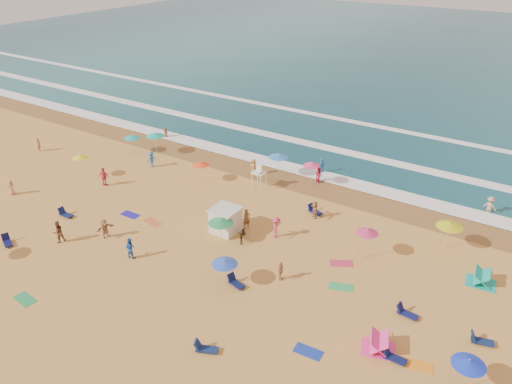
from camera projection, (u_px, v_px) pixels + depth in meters
The scene contains 13 objects.
ground at pixel (188, 226), 42.07m from camera, with size 220.00×220.00×0.00m, color gold.
ocean at pixel (446, 52), 104.65m from camera, with size 220.00×140.00×0.18m, color #0C4756.
wet_sand at pixel (266, 173), 51.38m from camera, with size 220.00×220.00×0.00m, color olive.
surf_foam at pixel (306, 146), 57.90m from camera, with size 200.00×18.70×0.05m.
cabana at pixel (226, 221), 40.97m from camera, with size 2.00×2.00×2.00m, color silver.
cabana_roof at pixel (225, 209), 40.49m from camera, with size 2.20×2.20×0.12m, color silver.
bicycle at pixel (243, 234), 40.06m from camera, with size 0.67×1.92×1.01m, color black.
lifeguard_stand at pixel (259, 177), 48.14m from camera, with size 1.20×1.20×2.10m, color white, non-canonical shape.
beach_umbrellas at pixel (223, 203), 41.32m from camera, with size 52.07×27.76×0.80m.
loungers at pixel (249, 280), 35.26m from camera, with size 35.27×19.12×0.34m.
towels at pixel (201, 255), 38.28m from camera, with size 41.02×18.12×0.03m.
popup_tents at pixel (435, 306), 32.17m from camera, with size 6.10×12.01×1.20m.
beachgoers at pixel (220, 196), 45.23m from camera, with size 46.60×24.62×2.15m.
Camera 1 is at (24.39, -27.10, 21.95)m, focal length 35.00 mm.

